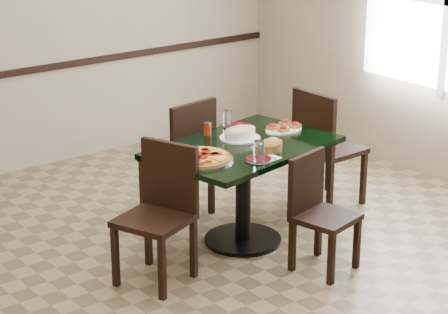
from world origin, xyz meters
TOP-DOWN VIEW (x-y plane):
  - floor at (0.00, 0.00)m, footprint 5.50×5.50m
  - room_shell at (1.02, 1.73)m, footprint 5.50×5.50m
  - main_table at (0.32, 0.31)m, footprint 1.44×1.06m
  - chair_far at (0.26, 0.96)m, footprint 0.49×0.49m
  - chair_near at (0.46, -0.31)m, footprint 0.45×0.45m
  - chair_right at (1.26, 0.47)m, footprint 0.46×0.46m
  - chair_left at (-0.46, 0.21)m, footprint 0.56×0.56m
  - pepperoni_pizza at (-0.12, 0.24)m, footprint 0.47×0.47m
  - lasagna_casserole at (0.39, 0.43)m, footprint 0.30×0.30m
  - bread_basket at (0.39, 0.09)m, footprint 0.25×0.22m
  - bruschetta_platter at (0.77, 0.39)m, footprint 0.34×0.25m
  - side_plate_near at (0.19, -0.01)m, footprint 0.18×0.18m
  - side_plate_far_r at (0.56, 0.65)m, footprint 0.20×0.20m
  - side_plate_far_l at (-0.19, 0.57)m, footprint 0.19×0.19m
  - napkin_setting at (0.26, -0.01)m, footprint 0.17×0.17m
  - water_glass_a at (0.47, 0.69)m, footprint 0.07×0.07m
  - water_glass_b at (0.14, -0.07)m, footprint 0.08×0.08m
  - pepper_shaker at (0.26, 0.65)m, footprint 0.06×0.06m

SIDE VIEW (x-z plane):
  - floor at x=0.00m, z-range 0.00..0.00m
  - chair_near at x=0.46m, z-range 0.04..0.85m
  - chair_left at x=-0.46m, z-range 0.06..0.98m
  - chair_far at x=0.26m, z-range 0.06..1.01m
  - chair_right at x=1.26m, z-range 0.06..1.02m
  - main_table at x=0.32m, z-range 0.19..0.94m
  - napkin_setting at x=0.26m, z-range 0.75..0.76m
  - side_plate_near at x=0.19m, z-range 0.75..0.77m
  - side_plate_far_l at x=-0.19m, z-range 0.75..0.77m
  - side_plate_far_r at x=0.56m, z-range 0.74..0.77m
  - pepperoni_pizza at x=-0.12m, z-range 0.75..0.79m
  - bruschetta_platter at x=0.77m, z-range 0.75..0.80m
  - bread_basket at x=0.39m, z-range 0.74..0.84m
  - lasagna_casserole at x=0.39m, z-range 0.75..0.84m
  - pepper_shaker at x=0.26m, z-range 0.75..0.85m
  - water_glass_a at x=0.47m, z-range 0.75..0.89m
  - water_glass_b at x=0.14m, z-range 0.75..0.91m
  - room_shell at x=1.02m, z-range -1.58..3.92m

